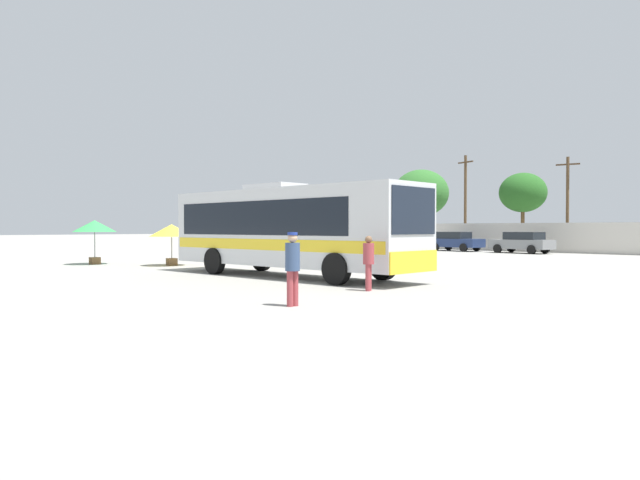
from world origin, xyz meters
The scene contains 13 objects.
ground_plane centered at (0.00, 10.00, 0.00)m, with size 300.00×300.00×0.00m, color gray.
perimeter_wall centered at (0.00, 28.22, 1.11)m, with size 80.00×0.30×2.23m, color beige.
coach_bus_silver_yellow centered at (-0.53, -0.14, 1.88)m, with size 11.28×3.06×3.51m.
attendant_by_bus_door centered at (4.92, -1.73, 0.90)m, with size 0.44×0.44×1.60m.
passenger_waiting_on_apron centered at (5.91, -5.53, 0.99)m, with size 0.35×0.35×1.73m.
vendor_umbrella_near_gate_yellow centered at (-9.26, -0.07, 1.68)m, with size 2.14×2.14×2.01m.
vendor_umbrella_secondary_green centered at (-12.84, -2.36, 1.88)m, with size 2.11×2.11×2.22m.
parked_car_leftmost_dark_blue centered at (-9.86, 25.51, 0.81)m, with size 4.36×2.11×1.53m.
parked_car_second_grey centered at (-4.16, 25.40, 0.81)m, with size 4.60×2.29×1.55m.
utility_pole_near centered at (-3.50, 31.60, 3.91)m, with size 1.79×0.48×7.47m.
utility_pole_far centered at (-12.00, 30.37, 4.30)m, with size 1.77×0.58×8.24m.
roadside_tree_left centered at (-17.67, 31.58, 5.21)m, with size 5.33×5.33×7.48m.
roadside_tree_midleft centered at (-8.15, 33.38, 4.91)m, with size 4.04×4.04×6.64m.
Camera 1 is at (16.11, -14.44, 1.83)m, focal length 32.66 mm.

